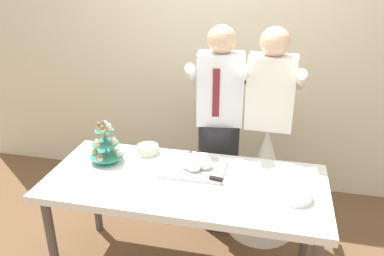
# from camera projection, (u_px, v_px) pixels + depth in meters

# --- Properties ---
(rear_wall) EXTENTS (5.20, 0.10, 2.90)m
(rear_wall) POSITION_uv_depth(u_px,v_px,m) (221.00, 35.00, 3.49)
(rear_wall) COLOR beige
(rear_wall) RESTS_ON ground_plane
(dessert_table) EXTENTS (1.80, 0.80, 0.78)m
(dessert_table) POSITION_uv_depth(u_px,v_px,m) (185.00, 189.00, 2.54)
(dessert_table) COLOR white
(dessert_table) RESTS_ON ground_plane
(cupcake_stand) EXTENTS (0.23, 0.23, 0.31)m
(cupcake_stand) POSITION_uv_depth(u_px,v_px,m) (106.00, 146.00, 2.69)
(cupcake_stand) COLOR teal
(cupcake_stand) RESTS_ON dessert_table
(main_cake_tray) EXTENTS (0.43, 0.31, 0.12)m
(main_cake_tray) POSITION_uv_depth(u_px,v_px,m) (194.00, 165.00, 2.61)
(main_cake_tray) COLOR silver
(main_cake_tray) RESTS_ON dessert_table
(plate_stack) EXTENTS (0.20, 0.20, 0.05)m
(plate_stack) POSITION_uv_depth(u_px,v_px,m) (295.00, 195.00, 2.30)
(plate_stack) COLOR white
(plate_stack) RESTS_ON dessert_table
(round_cake) EXTENTS (0.24, 0.24, 0.07)m
(round_cake) POSITION_uv_depth(u_px,v_px,m) (148.00, 151.00, 2.82)
(round_cake) COLOR white
(round_cake) RESTS_ON dessert_table
(person_groom) EXTENTS (0.52, 0.54, 1.66)m
(person_groom) POSITION_uv_depth(u_px,v_px,m) (219.00, 143.00, 3.07)
(person_groom) COLOR #232328
(person_groom) RESTS_ON ground_plane
(person_bride) EXTENTS (0.56, 0.56, 1.66)m
(person_bride) POSITION_uv_depth(u_px,v_px,m) (265.00, 166.00, 3.06)
(person_bride) COLOR white
(person_bride) RESTS_ON ground_plane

